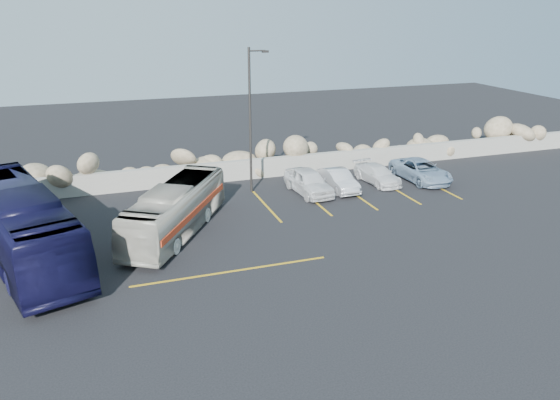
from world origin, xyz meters
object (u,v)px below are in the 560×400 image
object	(u,v)px
vintage_bus	(176,209)
tour_coach	(21,225)
lamppost	(251,117)
car_c	(377,174)
car_d	(421,170)
car_b	(338,180)
car_a	(309,182)

from	to	relation	value
vintage_bus	tour_coach	size ratio (longest dim) A/B	0.75
lamppost	car_c	bearing A→B (deg)	-6.15
car_c	car_d	world-z (taller)	car_d
lamppost	car_b	distance (m)	6.18
vintage_bus	tour_coach	distance (m)	6.48
car_a	car_d	world-z (taller)	car_a
car_c	car_d	distance (m)	2.75
car_a	car_c	size ratio (longest dim) A/B	1.11
car_b	car_a	bearing A→B (deg)	179.69
tour_coach	car_a	size ratio (longest dim) A/B	2.73
car_c	car_d	xyz separation A→B (m)	(2.72, -0.41, 0.09)
vintage_bus	car_c	world-z (taller)	vintage_bus
lamppost	vintage_bus	distance (m)	7.49
car_d	vintage_bus	bearing A→B (deg)	-169.88
vintage_bus	car_d	size ratio (longest dim) A/B	1.86
tour_coach	car_c	distance (m)	19.54
car_d	car_b	bearing A→B (deg)	178.01
lamppost	car_d	xyz separation A→B (m)	(10.28, -1.23, -3.67)
car_d	car_a	bearing A→B (deg)	177.99
lamppost	car_a	xyz separation A→B (m)	(2.95, -1.28, -3.60)
car_c	car_b	bearing A→B (deg)	-176.36
car_a	car_b	distance (m)	1.84
car_b	lamppost	bearing A→B (deg)	164.56
car_a	car_d	distance (m)	7.33
car_b	vintage_bus	bearing A→B (deg)	-161.73
lamppost	car_a	world-z (taller)	lamppost
lamppost	car_b	world-z (taller)	lamppost
vintage_bus	car_c	size ratio (longest dim) A/B	2.28
tour_coach	car_b	bearing A→B (deg)	-3.34
lamppost	vintage_bus	bearing A→B (deg)	-137.31
vintage_bus	car_d	xyz separation A→B (m)	(15.28, 3.38, -0.54)
car_b	car_c	distance (m)	2.81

